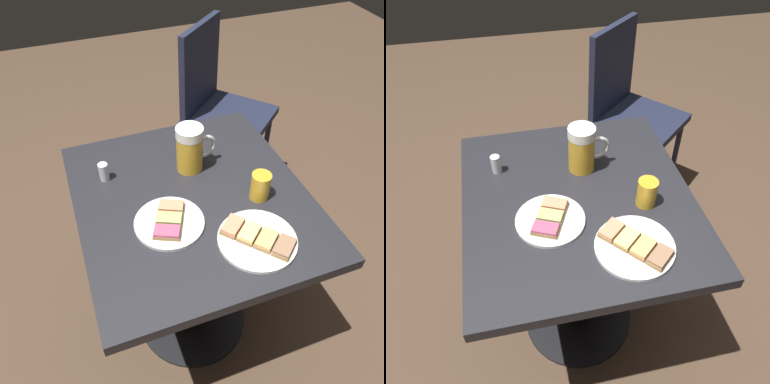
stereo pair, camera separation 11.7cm
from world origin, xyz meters
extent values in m
plane|color=#4C3828|center=(0.00, 0.00, 0.00)|extent=(6.00, 6.00, 0.00)
cylinder|color=black|center=(0.00, 0.00, 0.01)|extent=(0.44, 0.44, 0.01)
cylinder|color=black|center=(0.00, 0.00, 0.35)|extent=(0.09, 0.09, 0.68)
cube|color=#232328|center=(0.00, 0.00, 0.69)|extent=(0.68, 0.74, 0.04)
cylinder|color=white|center=(-0.11, 0.22, 0.72)|extent=(0.21, 0.21, 0.01)
cube|color=#9E7547|center=(-0.15, 0.28, 0.73)|extent=(0.08, 0.08, 0.01)
cube|color=#997051|center=(-0.15, 0.28, 0.74)|extent=(0.08, 0.08, 0.01)
cube|color=#9E7547|center=(-0.12, 0.24, 0.73)|extent=(0.08, 0.08, 0.01)
cube|color=#E5B266|center=(-0.12, 0.24, 0.74)|extent=(0.08, 0.08, 0.01)
cube|color=#9E7547|center=(-0.09, 0.20, 0.73)|extent=(0.08, 0.08, 0.01)
cube|color=#EFE07A|center=(-0.09, 0.20, 0.74)|extent=(0.08, 0.08, 0.01)
cube|color=#9E7547|center=(-0.06, 0.16, 0.73)|extent=(0.08, 0.08, 0.01)
cube|color=#EA8E66|center=(-0.06, 0.16, 0.74)|extent=(0.08, 0.08, 0.01)
cylinder|color=white|center=(0.10, 0.08, 0.72)|extent=(0.20, 0.20, 0.01)
cube|color=#9E7547|center=(0.12, 0.12, 0.73)|extent=(0.08, 0.07, 0.01)
cube|color=#BC4C70|center=(0.12, 0.12, 0.74)|extent=(0.08, 0.07, 0.01)
cube|color=#9E7547|center=(0.10, 0.08, 0.73)|extent=(0.08, 0.07, 0.01)
cube|color=#ADC66B|center=(0.10, 0.08, 0.74)|extent=(0.08, 0.07, 0.01)
cube|color=#9E7547|center=(0.08, 0.04, 0.73)|extent=(0.08, 0.07, 0.01)
cube|color=#EA8E66|center=(0.08, 0.04, 0.74)|extent=(0.08, 0.07, 0.01)
cylinder|color=gold|center=(-0.04, -0.13, 0.77)|extent=(0.08, 0.08, 0.12)
cylinder|color=white|center=(-0.04, -0.13, 0.85)|extent=(0.09, 0.09, 0.03)
torus|color=silver|center=(-0.09, -0.14, 0.78)|extent=(0.08, 0.02, 0.08)
cylinder|color=gold|center=(-0.19, 0.07, 0.76)|extent=(0.06, 0.06, 0.09)
cylinder|color=silver|center=(0.23, -0.17, 0.74)|extent=(0.03, 0.03, 0.06)
cylinder|color=#1E2338|center=(-0.44, -0.48, 0.22)|extent=(0.03, 0.03, 0.43)
cylinder|color=#1E2338|center=(-0.68, -0.69, 0.22)|extent=(0.03, 0.03, 0.43)
cylinder|color=#1E2338|center=(-0.23, -0.72, 0.22)|extent=(0.03, 0.03, 0.43)
cylinder|color=#1E2338|center=(-0.47, -0.93, 0.22)|extent=(0.03, 0.03, 0.43)
cube|color=#1E2338|center=(-0.46, -0.71, 0.45)|extent=(0.54, 0.54, 0.04)
cube|color=#1E2338|center=(-0.35, -0.83, 0.68)|extent=(0.28, 0.25, 0.41)
camera|label=1|loc=(0.29, 0.79, 1.55)|focal=36.97mm
camera|label=2|loc=(0.18, 0.82, 1.55)|focal=36.97mm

